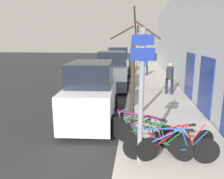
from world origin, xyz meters
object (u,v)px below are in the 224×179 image
parked_car_1 (113,71)px  traffic_light (138,41)px  bicycle_3 (145,133)px  bicycle_2 (151,138)px  bicycle_4 (141,130)px  parked_car_2 (118,62)px  bicycle_1 (177,143)px  street_tree (133,75)px  pedestrian_far (146,64)px  signpost (141,94)px  parked_car_0 (92,94)px  pedestrian_near (170,76)px  bicycle_0 (170,147)px

parked_car_1 → traffic_light: size_ratio=1.03×
bicycle_3 → bicycle_2: bearing=-118.3°
bicycle_4 → parked_car_2: bearing=31.1°
bicycle_1 → parked_car_1: parked_car_1 is taller
street_tree → bicycle_1: bearing=-62.1°
bicycle_2 → parked_car_1: parked_car_1 is taller
street_tree → parked_car_2: bearing=97.3°
bicycle_3 → pedestrian_far: pedestrian_far is taller
signpost → parked_car_2: size_ratio=0.68×
bicycle_4 → parked_car_0: (-1.89, 2.14, 0.52)m
bicycle_4 → signpost: bearing=-158.9°
parked_car_0 → pedestrian_far: parked_car_0 is taller
pedestrian_far → traffic_light: bearing=108.9°
pedestrian_near → street_tree: (-1.93, -4.58, 0.76)m
parked_car_0 → street_tree: size_ratio=1.13×
parked_car_2 → traffic_light: 4.22m
parked_car_2 → street_tree: 12.50m
traffic_light → pedestrian_far: bearing=-81.1°
street_tree → bicycle_0: bearing=-68.6°
traffic_light → bicycle_2: bearing=-88.6°
bicycle_0 → parked_car_1: (-2.44, 9.00, 0.56)m
bicycle_3 → parked_car_1: (-1.86, 8.29, 0.54)m
parked_car_1 → parked_car_2: bearing=87.9°
bicycle_3 → pedestrian_near: (1.52, 6.41, 0.59)m
bicycle_1 → bicycle_2: size_ratio=1.03×
bicycle_4 → parked_car_1: (-1.74, 8.02, 0.57)m
signpost → bicycle_2: (0.30, 0.56, -1.35)m
bicycle_2 → bicycle_0: bearing=-107.6°
parked_car_0 → traffic_light: (1.71, 15.14, 1.99)m
bicycle_4 → pedestrian_far: bearing=21.0°
signpost → pedestrian_far: signpost is taller
signpost → parked_car_2: (-1.83, 14.99, -0.77)m
signpost → bicycle_4: bearing=87.6°
parked_car_1 → pedestrian_far: size_ratio=2.84×
bicycle_1 → bicycle_4: 1.15m
pedestrian_near → traffic_light: traffic_light is taller
pedestrian_near → pedestrian_far: bearing=-61.8°
bicycle_2 → parked_car_1: bearing=43.5°
pedestrian_far → traffic_light: size_ratio=0.36×
parked_car_2 → pedestrian_far: (2.42, -1.24, -0.01)m
pedestrian_near → street_tree: street_tree is taller
parked_car_1 → traffic_light: 9.59m
parked_car_2 → bicycle_1: bearing=-82.0°
signpost → bicycle_0: (0.74, 0.07, -1.33)m
bicycle_3 → parked_car_1: parked_car_1 is taller
bicycle_4 → bicycle_0: bearing=-121.1°
parked_car_0 → pedestrian_near: bearing=45.2°
bicycle_2 → pedestrian_near: 6.80m
bicycle_2 → parked_car_1: size_ratio=0.44×
bicycle_0 → bicycle_3: 0.92m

